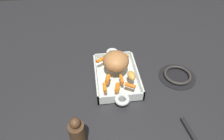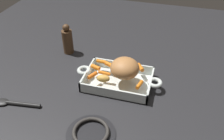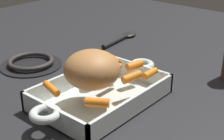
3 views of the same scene
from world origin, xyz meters
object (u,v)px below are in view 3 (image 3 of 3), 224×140
baby_carrot_center_left (134,65)px  stove_burner_rear (31,63)px  baby_carrot_short (115,61)px  serving_spoon (123,38)px  roasting_dish (101,95)px  baby_carrot_center_right (51,88)px  baby_carrot_southwest (150,73)px  potato_corner (96,63)px  baby_carrot_southeast (113,70)px  baby_carrot_northeast (132,77)px  pork_roast (92,69)px  baby_carrot_long (97,102)px

baby_carrot_center_left → stove_burner_rear: 0.32m
baby_carrot_short → serving_spoon: 0.34m
roasting_dish → baby_carrot_center_right: bearing=154.1°
baby_carrot_center_left → baby_carrot_center_right: 0.22m
baby_carrot_southwest → potato_corner: potato_corner is taller
roasting_dish → baby_carrot_southwest: size_ratio=8.85×
baby_carrot_southeast → baby_carrot_northeast: 0.06m
baby_carrot_center_right → baby_carrot_short: size_ratio=1.11×
pork_roast → stove_burner_rear: bearing=80.2°
baby_carrot_southeast → baby_carrot_center_left: 0.06m
roasting_dish → pork_roast: 0.08m
baby_carrot_center_right → baby_carrot_southeast: bearing=-12.4°
pork_roast → baby_carrot_center_right: 0.10m
roasting_dish → potato_corner: bearing=50.3°
pork_roast → baby_carrot_southwest: bearing=-27.8°
baby_carrot_long → baby_carrot_northeast: (0.14, 0.02, 0.00)m
baby_carrot_southeast → baby_carrot_short: (0.04, 0.03, 0.00)m
roasting_dish → baby_carrot_center_right: size_ratio=7.41×
baby_carrot_center_left → baby_carrot_southwest: size_ratio=0.98×
baby_carrot_center_right → potato_corner: potato_corner is taller
baby_carrot_center_right → baby_carrot_northeast: (0.15, -0.10, 0.00)m
baby_carrot_short → baby_carrot_long: bearing=-149.3°
baby_carrot_southwest → serving_spoon: size_ratio=0.22×
roasting_dish → baby_carrot_southwest: 0.13m
baby_carrot_center_right → baby_carrot_northeast: size_ratio=1.11×
baby_carrot_long → stove_burner_rear: 0.38m
baby_carrot_northeast → baby_carrot_center_left: bearing=31.8°
baby_carrot_short → baby_carrot_northeast: (-0.05, -0.09, 0.00)m
potato_corner → serving_spoon: (0.33, 0.18, -0.06)m
baby_carrot_southeast → stove_burner_rear: bearing=97.3°
baby_carrot_center_left → baby_carrot_center_right: size_ratio=0.82×
roasting_dish → potato_corner: potato_corner is taller
baby_carrot_southwest → baby_carrot_northeast: baby_carrot_northeast is taller
baby_carrot_southeast → baby_carrot_northeast: size_ratio=1.14×
baby_carrot_southwest → baby_carrot_short: bearing=88.0°
baby_carrot_southwest → potato_corner: bearing=111.6°
baby_carrot_southeast → pork_roast: bearing=-171.3°
baby_carrot_long → stove_burner_rear: baby_carrot_long is taller
baby_carrot_center_right → baby_carrot_southwest: (0.20, -0.12, 0.00)m
potato_corner → stove_burner_rear: 0.24m
baby_carrot_southeast → baby_carrot_center_left: (0.05, -0.03, 0.00)m
baby_carrot_center_right → baby_carrot_short: 0.21m
baby_carrot_short → baby_carrot_northeast: size_ratio=0.99×
baby_carrot_center_left → potato_corner: 0.09m
baby_carrot_long → serving_spoon: 0.56m
baby_carrot_short → stove_burner_rear: bearing=107.6°
pork_roast → stove_burner_rear: 0.31m
serving_spoon → pork_roast: bearing=-156.3°
roasting_dish → baby_carrot_northeast: size_ratio=8.19×
roasting_dish → baby_carrot_southwest: baby_carrot_southwest is taller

